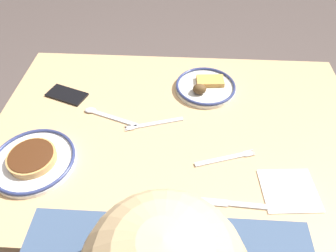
# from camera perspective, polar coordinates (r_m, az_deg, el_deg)

# --- Properties ---
(ground_plane) EXTENTS (6.00, 6.00, 0.00)m
(ground_plane) POSITION_cam_1_polar(r_m,az_deg,el_deg) (1.65, 1.13, -18.59)
(ground_plane) COLOR #554945
(dining_table) EXTENTS (1.23, 0.84, 0.74)m
(dining_table) POSITION_cam_1_polar(r_m,az_deg,el_deg) (1.09, 1.62, -3.45)
(dining_table) COLOR tan
(dining_table) RESTS_ON ground_plane
(plate_near_main) EXTENTS (0.23, 0.23, 0.05)m
(plate_near_main) POSITION_cam_1_polar(r_m,az_deg,el_deg) (1.18, 6.81, 7.15)
(plate_near_main) COLOR silver
(plate_near_main) RESTS_ON dining_table
(plate_center_pancakes) EXTENTS (0.25, 0.25, 0.04)m
(plate_center_pancakes) POSITION_cam_1_polar(r_m,az_deg,el_deg) (1.01, -23.36, -5.72)
(plate_center_pancakes) COLOR white
(plate_center_pancakes) RESTS_ON dining_table
(cell_phone) EXTENTS (0.16, 0.12, 0.01)m
(cell_phone) POSITION_cam_1_polar(r_m,az_deg,el_deg) (1.21, -17.98, 5.44)
(cell_phone) COLOR black
(cell_phone) RESTS_ON dining_table
(paper_napkin) EXTENTS (0.16, 0.15, 0.00)m
(paper_napkin) POSITION_cam_1_polar(r_m,az_deg,el_deg) (0.95, 21.21, -10.88)
(paper_napkin) COLOR white
(paper_napkin) RESTS_ON dining_table
(fork_near) EXTENTS (0.19, 0.08, 0.01)m
(fork_near) POSITION_cam_1_polar(r_m,az_deg,el_deg) (0.96, 10.42, -5.85)
(fork_near) COLOR silver
(fork_near) RESTS_ON dining_table
(fork_far) EXTENTS (0.20, 0.07, 0.01)m
(fork_far) POSITION_cam_1_polar(r_m,az_deg,el_deg) (1.05, -2.61, 0.41)
(fork_far) COLOR silver
(fork_far) RESTS_ON dining_table
(butter_knife) EXTENTS (0.22, 0.03, 0.01)m
(butter_knife) POSITION_cam_1_polar(r_m,az_deg,el_deg) (0.88, 12.10, -13.76)
(butter_knife) COLOR silver
(butter_knife) RESTS_ON dining_table
(tea_spoon) EXTENTS (0.19, 0.08, 0.01)m
(tea_spoon) POSITION_cam_1_polar(r_m,az_deg,el_deg) (1.10, -11.68, 2.04)
(tea_spoon) COLOR silver
(tea_spoon) RESTS_ON dining_table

